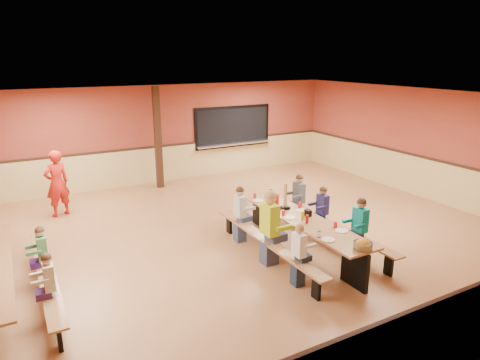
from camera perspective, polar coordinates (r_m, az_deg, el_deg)
ground at (r=9.48m, az=-0.83°, el=-7.64°), size 12.00×12.00×0.00m
room_envelope at (r=9.22m, az=-0.84°, el=-3.72°), size 12.04×10.04×3.02m
kitchen_pass_through at (r=14.46m, az=-0.94°, el=6.89°), size 2.78×0.28×1.38m
structural_post at (r=12.88m, az=-10.89°, el=5.49°), size 0.18×0.18×3.00m
cafeteria_table_main at (r=8.70m, az=8.14°, el=-6.30°), size 1.91×3.70×0.74m
seated_child_white_left at (r=7.48m, az=7.81°, el=-9.91°), size 0.33×0.27×1.12m
seated_adult_yellow at (r=8.11m, az=3.95°, el=-6.44°), size 0.48×0.39×1.43m
seated_child_grey_left at (r=9.08m, az=-0.02°, el=-4.65°), size 0.37×0.30×1.20m
seated_child_teal_right at (r=8.64m, az=15.65°, el=-6.30°), size 0.38×0.31×1.23m
seated_child_navy_right at (r=9.43m, az=10.89°, el=-4.31°), size 0.34×0.28×1.15m
seated_child_char_right at (r=10.05m, az=7.83°, el=-2.70°), size 0.37×0.30×1.21m
seated_child_green_sec at (r=8.00m, az=-24.72°, el=-9.51°), size 0.33×0.27×1.13m
seated_child_tan_sec at (r=7.04m, az=-23.96°, el=-13.11°), size 0.32×0.26×1.11m
standing_woman at (r=11.39m, az=-23.22°, el=-0.42°), size 0.71×0.58×1.66m
punch_pitcher at (r=9.27m, az=4.76°, el=-2.63°), size 0.16×0.16×0.22m
chip_bowl at (r=7.48m, az=16.08°, el=-8.28°), size 0.32×0.32×0.15m
napkin_dispenser at (r=8.71m, az=9.05°, el=-4.36°), size 0.10×0.14×0.13m
condiment_mustard at (r=8.49m, az=8.36°, el=-4.73°), size 0.06×0.06×0.17m
condiment_ketchup at (r=8.33m, az=8.93°, el=-5.18°), size 0.06×0.06×0.17m
table_paddle at (r=9.01m, az=6.04°, el=-3.05°), size 0.16×0.16×0.56m
place_settings at (r=8.61m, az=8.21°, el=-4.64°), size 0.65×3.30×0.11m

